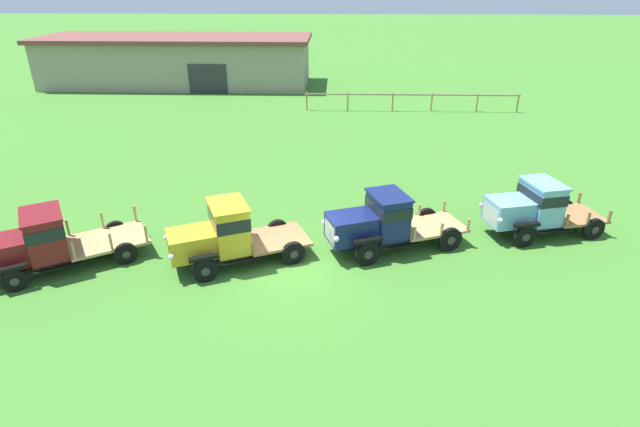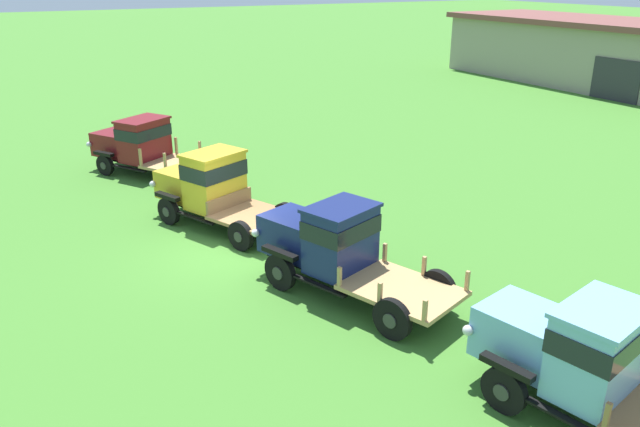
# 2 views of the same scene
# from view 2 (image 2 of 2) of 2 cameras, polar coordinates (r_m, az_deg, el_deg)

# --- Properties ---
(ground_plane) EXTENTS (240.00, 240.00, 0.00)m
(ground_plane) POSITION_cam_2_polar(r_m,az_deg,el_deg) (17.14, -8.04, -3.52)
(ground_plane) COLOR #3D7528
(farm_shed) EXTENTS (23.66, 7.89, 4.23)m
(farm_shed) POSITION_cam_2_polar(r_m,az_deg,el_deg) (45.79, 24.91, 13.12)
(farm_shed) COLOR gray
(farm_shed) RESTS_ON ground
(vintage_truck_foreground_near) EXTENTS (5.53, 4.36, 2.08)m
(vintage_truck_foreground_near) POSITION_cam_2_polar(r_m,az_deg,el_deg) (24.38, -16.04, 6.07)
(vintage_truck_foreground_near) COLOR black
(vintage_truck_foreground_near) RESTS_ON ground
(vintage_truck_second_in_line) EXTENTS (5.12, 3.50, 2.23)m
(vintage_truck_second_in_line) POSITION_cam_2_polar(r_m,az_deg,el_deg) (18.87, -9.96, 2.45)
(vintage_truck_second_in_line) COLOR black
(vintage_truck_second_in_line) RESTS_ON ground
(vintage_truck_midrow_center) EXTENTS (5.47, 3.34, 2.16)m
(vintage_truck_midrow_center) POSITION_cam_2_polar(r_m,az_deg,el_deg) (14.65, 1.22, -2.88)
(vintage_truck_midrow_center) COLOR black
(vintage_truck_midrow_center) RESTS_ON ground
(vintage_truck_far_side) EXTENTS (4.91, 2.85, 2.13)m
(vintage_truck_far_side) POSITION_cam_2_polar(r_m,az_deg,el_deg) (11.56, 22.75, -11.87)
(vintage_truck_far_side) COLOR black
(vintage_truck_far_side) RESTS_ON ground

